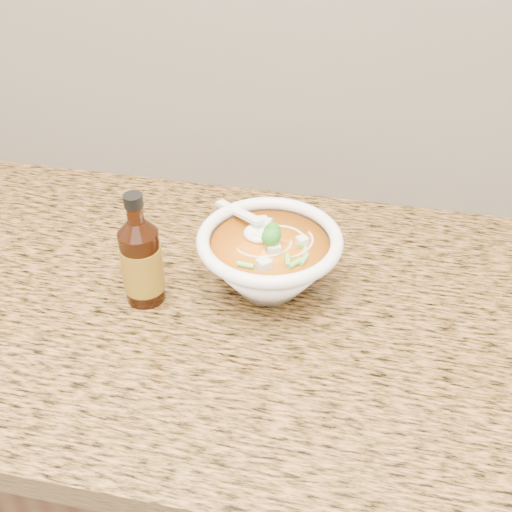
# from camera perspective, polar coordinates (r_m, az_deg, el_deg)

# --- Properties ---
(cabinet) EXTENTS (4.00, 0.65, 0.86)m
(cabinet) POSITION_cam_1_polar(r_m,az_deg,el_deg) (1.31, -3.82, -19.01)
(cabinet) COLOR #361B10
(cabinet) RESTS_ON ground
(counter_slab) EXTENTS (4.00, 0.68, 0.04)m
(counter_slab) POSITION_cam_1_polar(r_m,az_deg,el_deg) (0.97, -4.90, -4.21)
(counter_slab) COLOR #9B6238
(counter_slab) RESTS_ON cabinet
(soup_bowl) EXTENTS (0.21, 0.21, 0.12)m
(soup_bowl) POSITION_cam_1_polar(r_m,az_deg,el_deg) (0.94, 1.19, -0.39)
(soup_bowl) COLOR white
(soup_bowl) RESTS_ON counter_slab
(hot_sauce_bottle) EXTENTS (0.06, 0.06, 0.18)m
(hot_sauce_bottle) POSITION_cam_1_polar(r_m,az_deg,el_deg) (0.92, -10.14, -0.49)
(hot_sauce_bottle) COLOR #3C1708
(hot_sauce_bottle) RESTS_ON counter_slab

